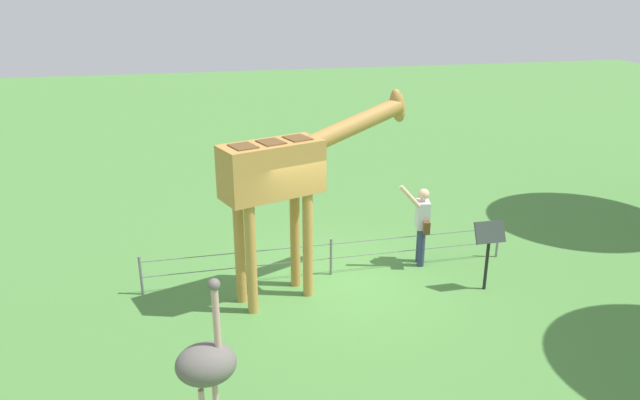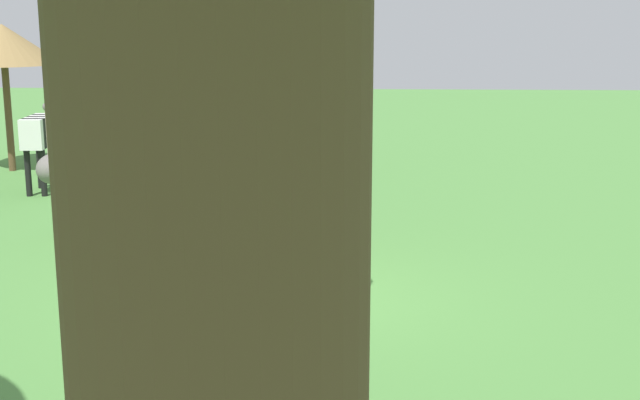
{
  "view_description": "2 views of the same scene",
  "coord_description": "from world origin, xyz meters",
  "px_view_note": "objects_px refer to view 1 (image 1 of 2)",
  "views": [
    {
      "loc": [
        -2.5,
        -9.67,
        5.22
      ],
      "look_at": [
        -0.15,
        0.51,
        1.44
      ],
      "focal_mm": 33.08,
      "sensor_mm": 36.0,
      "label": 1
    },
    {
      "loc": [
        10.77,
        0.93,
        3.64
      ],
      "look_at": [
        0.91,
        0.5,
        1.46
      ],
      "focal_mm": 48.39,
      "sensor_mm": 36.0,
      "label": 2
    }
  ],
  "objects_px": {
    "ostrich": "(207,364)",
    "info_sign": "(489,241)",
    "giraffe": "(288,174)",
    "visitor": "(422,222)"
  },
  "relations": [
    {
      "from": "visitor",
      "to": "ostrich",
      "type": "height_order",
      "value": "ostrich"
    },
    {
      "from": "visitor",
      "to": "info_sign",
      "type": "height_order",
      "value": "visitor"
    },
    {
      "from": "ostrich",
      "to": "giraffe",
      "type": "bearing_deg",
      "value": 65.88
    },
    {
      "from": "visitor",
      "to": "ostrich",
      "type": "xyz_separation_m",
      "value": [
        -4.33,
        -4.14,
        0.27
      ]
    },
    {
      "from": "giraffe",
      "to": "ostrich",
      "type": "relative_size",
      "value": 1.62
    },
    {
      "from": "ostrich",
      "to": "info_sign",
      "type": "distance_m",
      "value": 5.86
    },
    {
      "from": "giraffe",
      "to": "ostrich",
      "type": "bearing_deg",
      "value": -114.12
    },
    {
      "from": "giraffe",
      "to": "info_sign",
      "type": "height_order",
      "value": "giraffe"
    },
    {
      "from": "giraffe",
      "to": "visitor",
      "type": "bearing_deg",
      "value": 12.47
    },
    {
      "from": "giraffe",
      "to": "visitor",
      "type": "xyz_separation_m",
      "value": [
        2.74,
        0.61,
        -1.36
      ]
    }
  ]
}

